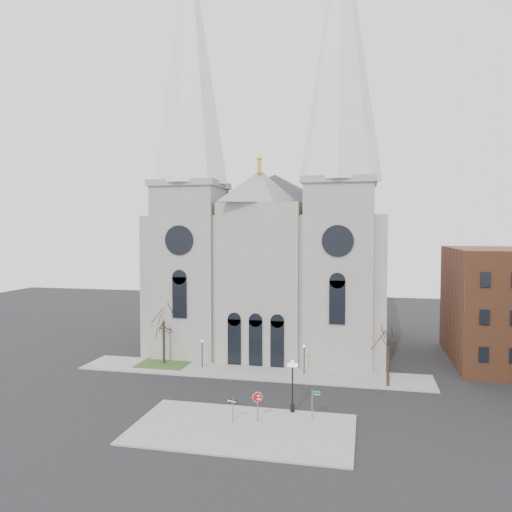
% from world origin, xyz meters
% --- Properties ---
extents(ground, '(160.00, 160.00, 0.00)m').
position_xyz_m(ground, '(0.00, 0.00, 0.00)').
color(ground, black).
rests_on(ground, ground).
extents(sidewalk_near, '(18.00, 10.00, 0.14)m').
position_xyz_m(sidewalk_near, '(3.00, -5.00, 0.07)').
color(sidewalk_near, gray).
rests_on(sidewalk_near, ground).
extents(sidewalk_far, '(40.00, 6.00, 0.14)m').
position_xyz_m(sidewalk_far, '(0.00, 11.00, 0.07)').
color(sidewalk_far, gray).
rests_on(sidewalk_far, ground).
extents(grass_patch, '(6.00, 5.00, 0.18)m').
position_xyz_m(grass_patch, '(-11.00, 12.00, 0.09)').
color(grass_patch, '#304E21').
rests_on(grass_patch, ground).
extents(cathedral, '(33.00, 26.66, 54.00)m').
position_xyz_m(cathedral, '(0.00, 22.86, 18.48)').
color(cathedral, gray).
rests_on(cathedral, ground).
extents(bg_building_brick, '(14.00, 18.00, 14.00)m').
position_xyz_m(bg_building_brick, '(30.00, 22.00, 7.00)').
color(bg_building_brick, brown).
rests_on(bg_building_brick, ground).
extents(tree_left, '(3.20, 3.20, 7.50)m').
position_xyz_m(tree_left, '(-11.00, 12.00, 5.58)').
color(tree_left, black).
rests_on(tree_left, ground).
extents(tree_right, '(3.20, 3.20, 6.00)m').
position_xyz_m(tree_right, '(15.00, 9.00, 4.47)').
color(tree_right, black).
rests_on(tree_right, ground).
extents(ped_lamp_left, '(0.32, 0.32, 3.26)m').
position_xyz_m(ped_lamp_left, '(-6.00, 11.50, 2.33)').
color(ped_lamp_left, black).
rests_on(ped_lamp_left, sidewalk_far).
extents(ped_lamp_right, '(0.32, 0.32, 3.26)m').
position_xyz_m(ped_lamp_right, '(6.00, 11.50, 2.33)').
color(ped_lamp_right, black).
rests_on(ped_lamp_right, sidewalk_far).
extents(stop_sign, '(0.92, 0.14, 2.55)m').
position_xyz_m(stop_sign, '(3.91, -3.34, 1.95)').
color(stop_sign, slate).
rests_on(stop_sign, sidewalk_near).
extents(globe_lamp, '(1.02, 1.02, 4.66)m').
position_xyz_m(globe_lamp, '(6.44, -0.50, 3.06)').
color(globe_lamp, black).
rests_on(globe_lamp, sidewalk_near).
extents(one_way_sign, '(0.87, 0.28, 2.04)m').
position_xyz_m(one_way_sign, '(1.92, -3.96, 1.53)').
color(one_way_sign, slate).
rests_on(one_way_sign, sidewalk_near).
extents(street_name_sign, '(0.79, 0.10, 2.48)m').
position_xyz_m(street_name_sign, '(8.38, -1.55, 1.59)').
color(street_name_sign, slate).
rests_on(street_name_sign, sidewalk_near).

